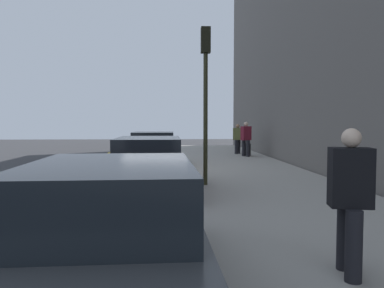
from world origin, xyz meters
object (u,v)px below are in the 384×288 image
object	(u,v)px
parked_car_charcoal	(113,233)
pedestrian_black_coat	(350,198)
pedestrian_burgundy_coat	(246,138)
pedestrian_olive_coat	(238,138)
parked_car_black	(154,150)
traffic_light_pole	(206,79)
rolling_suitcase	(248,149)
parked_car_maroon	(149,166)

from	to	relation	value
parked_car_charcoal	pedestrian_black_coat	distance (m)	2.67
parked_car_charcoal	pedestrian_burgundy_coat	distance (m)	16.34
parked_car_charcoal	pedestrian_olive_coat	world-z (taller)	pedestrian_olive_coat
parked_car_charcoal	parked_car_black	distance (m)	11.91
parked_car_black	pedestrian_black_coat	xyz separation A→B (m)	(-11.64, -2.74, 0.30)
pedestrian_olive_coat	traffic_light_pole	size ratio (longest dim) A/B	0.38
pedestrian_black_coat	traffic_light_pole	bearing A→B (deg)	9.27
pedestrian_olive_coat	rolling_suitcase	bearing A→B (deg)	-164.40
pedestrian_black_coat	traffic_light_pole	size ratio (longest dim) A/B	0.39
pedestrian_burgundy_coat	pedestrian_olive_coat	world-z (taller)	pedestrian_burgundy_coat
parked_car_charcoal	pedestrian_burgundy_coat	xyz separation A→B (m)	(15.73, -4.43, 0.33)
pedestrian_burgundy_coat	pedestrian_olive_coat	bearing A→B (deg)	4.86
parked_car_charcoal	parked_car_maroon	bearing A→B (deg)	-0.25
parked_car_black	traffic_light_pole	bearing A→B (deg)	-161.81
pedestrian_burgundy_coat	traffic_light_pole	xyz separation A→B (m)	(-8.89, 2.86, 2.01)
pedestrian_black_coat	pedestrian_burgundy_coat	bearing A→B (deg)	-6.60
parked_car_maroon	traffic_light_pole	bearing A→B (deg)	-68.25
parked_car_charcoal	parked_car_maroon	size ratio (longest dim) A/B	0.95
parked_car_black	traffic_light_pole	xyz separation A→B (m)	(-5.07, -1.66, 2.34)
parked_car_maroon	pedestrian_burgundy_coat	xyz separation A→B (m)	(9.50, -4.41, 0.33)
parked_car_black	pedestrian_burgundy_coat	bearing A→B (deg)	-49.85
parked_car_charcoal	parked_car_black	bearing A→B (deg)	0.46
parked_car_charcoal	parked_car_maroon	xyz separation A→B (m)	(6.23, -0.03, 0.00)
pedestrian_olive_coat	pedestrian_black_coat	bearing A→B (deg)	174.51
parked_car_maroon	pedestrian_burgundy_coat	size ratio (longest dim) A/B	2.70
rolling_suitcase	parked_car_maroon	bearing A→B (deg)	155.17
parked_car_maroon	parked_car_charcoal	bearing A→B (deg)	179.75
parked_car_maroon	pedestrian_olive_coat	xyz separation A→B (m)	(11.17, -4.26, 0.27)
pedestrian_black_coat	traffic_light_pole	world-z (taller)	traffic_light_pole
parked_car_charcoal	rolling_suitcase	xyz separation A→B (m)	(16.17, -4.63, -0.29)
pedestrian_olive_coat	pedestrian_burgundy_coat	bearing A→B (deg)	-175.14
pedestrian_olive_coat	traffic_light_pole	bearing A→B (deg)	165.54
pedestrian_olive_coat	rolling_suitcase	distance (m)	1.38
parked_car_maroon	traffic_light_pole	xyz separation A→B (m)	(0.62, -1.54, 2.34)
pedestrian_burgundy_coat	parked_car_charcoal	bearing A→B (deg)	164.26
pedestrian_black_coat	traffic_light_pole	distance (m)	6.97
traffic_light_pole	rolling_suitcase	size ratio (longest dim) A/B	4.38
parked_car_maroon	parked_car_black	distance (m)	5.68
parked_car_black	traffic_light_pole	world-z (taller)	traffic_light_pole
pedestrian_black_coat	rolling_suitcase	bearing A→B (deg)	-7.12
parked_car_charcoal	rolling_suitcase	distance (m)	16.83
pedestrian_burgundy_coat	parked_car_black	bearing A→B (deg)	130.15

